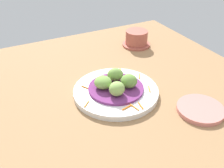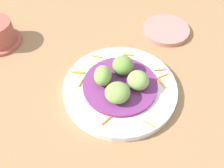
{
  "view_description": "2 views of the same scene",
  "coord_description": "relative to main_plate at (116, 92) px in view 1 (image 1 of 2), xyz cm",
  "views": [
    {
      "loc": [
        25.84,
        54.76,
        49.62
      ],
      "look_at": [
        -4.19,
        -4.3,
        6.02
      ],
      "focal_mm": 41.72,
      "sensor_mm": 36.0,
      "label": 1
    },
    {
      "loc": [
        28.94,
        -14.73,
        49.13
      ],
      "look_at": [
        -5.3,
        -6.13,
        5.34
      ],
      "focal_mm": 40.18,
      "sensor_mm": 36.0,
      "label": 2
    }
  ],
  "objects": [
    {
      "name": "table_surface",
      "position": [
        5.49,
        4.17,
        -1.88
      ],
      "size": [
        110.0,
        110.0,
        2.0
      ],
      "primitive_type": "cube",
      "color": "#936D47",
      "rests_on": "ground"
    },
    {
      "name": "terracotta_bowl",
      "position": [
        -24.44,
        -27.83,
        2.24
      ],
      "size": [
        11.76,
        11.76,
        6.64
      ],
      "color": "#A85142",
      "rests_on": "table_surface"
    },
    {
      "name": "carrot_garnish",
      "position": [
        -1.79,
        0.62,
        1.08
      ],
      "size": [
        23.74,
        22.84,
        0.4
      ],
      "color": "orange",
      "rests_on": "main_plate"
    },
    {
      "name": "guac_scoop_back",
      "position": [
        3.63,
        -1.61,
        3.56
      ],
      "size": [
        6.95,
        7.02,
        3.72
      ],
      "primitive_type": "ellipsoid",
      "rotation": [
        0.0,
        0.0,
        5.07
      ],
      "color": "#759E47",
      "rests_on": "cabbage_bed"
    },
    {
      "name": "guac_scoop_center",
      "position": [
        -3.63,
        1.61,
        3.79
      ],
      "size": [
        6.97,
        6.93,
        4.17
      ],
      "primitive_type": "ellipsoid",
      "rotation": [
        0.0,
        0.0,
        0.99
      ],
      "color": "olive",
      "rests_on": "cabbage_bed"
    },
    {
      "name": "side_plate_small",
      "position": [
        -17.64,
        18.52,
        -0.22
      ],
      "size": [
        13.49,
        13.49,
        1.31
      ],
      "primitive_type": "cylinder",
      "color": "tan",
      "rests_on": "table_surface"
    },
    {
      "name": "guac_scoop_left",
      "position": [
        1.61,
        3.63,
        3.79
      ],
      "size": [
        6.69,
        6.61,
        4.18
      ],
      "primitive_type": "ellipsoid",
      "rotation": [
        0.0,
        0.0,
        0.6
      ],
      "color": "#84A851",
      "rests_on": "cabbage_bed"
    },
    {
      "name": "main_plate",
      "position": [
        0.0,
        0.0,
        0.0
      ],
      "size": [
        26.52,
        26.52,
        1.76
      ],
      "primitive_type": "cylinder",
      "color": "white",
      "rests_on": "table_surface"
    },
    {
      "name": "guac_scoop_right",
      "position": [
        -1.61,
        -3.63,
        3.83
      ],
      "size": [
        6.16,
        5.5,
        4.25
      ],
      "primitive_type": "ellipsoid",
      "rotation": [
        0.0,
        0.0,
        1.23
      ],
      "color": "#759E47",
      "rests_on": "cabbage_bed"
    },
    {
      "name": "cabbage_bed",
      "position": [
        0.0,
        0.0,
        1.29
      ],
      "size": [
        17.19,
        17.19,
        0.83
      ],
      "primitive_type": "cylinder",
      "color": "#702D6B",
      "rests_on": "main_plate"
    }
  ]
}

